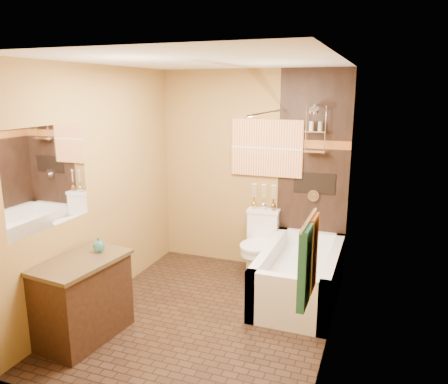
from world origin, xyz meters
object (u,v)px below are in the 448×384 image
at_px(bathtub, 300,279).
at_px(toilet, 259,243).
at_px(sunset_painting, 267,148).
at_px(vanity, 82,299).

relative_size(bathtub, toilet, 1.90).
bearing_deg(bathtub, toilet, 142.37).
bearing_deg(toilet, sunset_painting, 86.57).
relative_size(bathtub, vanity, 1.63).
distance_m(sunset_painting, bathtub, 1.63).
relative_size(sunset_painting, vanity, 0.98).
relative_size(toilet, vanity, 0.86).
distance_m(bathtub, vanity, 2.28).
height_order(sunset_painting, vanity, sunset_painting).
bearing_deg(sunset_painting, vanity, -116.96).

